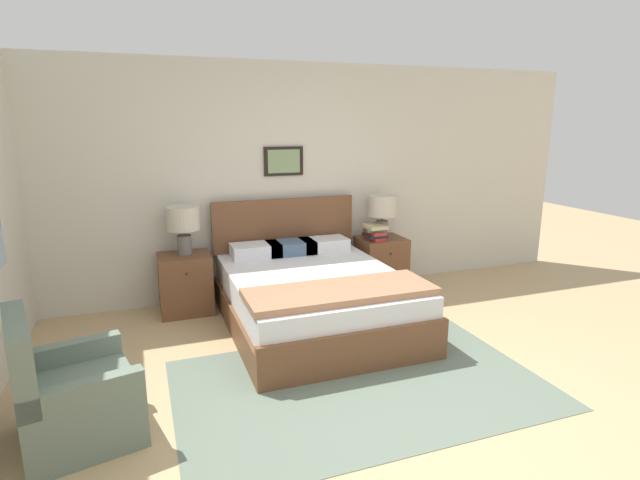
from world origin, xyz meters
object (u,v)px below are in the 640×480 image
(bed, at_px, (313,296))
(armchair, at_px, (70,398))
(nightstand_by_door, at_px, (381,263))
(table_lamp_by_door, at_px, (382,209))
(table_lamp_near_window, at_px, (183,222))
(nightstand_near_window, at_px, (185,284))

(bed, bearing_deg, armchair, -149.47)
(nightstand_by_door, xyz_separation_m, table_lamp_by_door, (0.01, 0.03, 0.65))
(table_lamp_by_door, bearing_deg, table_lamp_near_window, 180.00)
(table_lamp_near_window, relative_size, table_lamp_by_door, 1.00)
(nightstand_near_window, xyz_separation_m, table_lamp_near_window, (0.02, 0.03, 0.65))
(nightstand_by_door, height_order, table_lamp_by_door, table_lamp_by_door)
(bed, relative_size, armchair, 2.44)
(table_lamp_by_door, bearing_deg, nightstand_near_window, -179.33)
(nightstand_near_window, height_order, table_lamp_near_window, table_lamp_near_window)
(table_lamp_near_window, bearing_deg, nightstand_by_door, -0.68)
(bed, height_order, table_lamp_near_window, table_lamp_near_window)
(bed, distance_m, table_lamp_by_door, 1.56)
(nightstand_near_window, relative_size, table_lamp_by_door, 1.23)
(nightstand_near_window, xyz_separation_m, table_lamp_by_door, (2.29, 0.03, 0.65))
(nightstand_near_window, bearing_deg, bed, -34.90)
(bed, height_order, armchair, bed)
(nightstand_near_window, relative_size, nightstand_by_door, 1.00)
(armchair, bearing_deg, nightstand_near_window, 142.41)
(armchair, distance_m, nightstand_near_window, 2.18)
(bed, distance_m, armchair, 2.35)
(armchair, height_order, nightstand_near_window, armchair)
(armchair, relative_size, table_lamp_near_window, 1.71)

